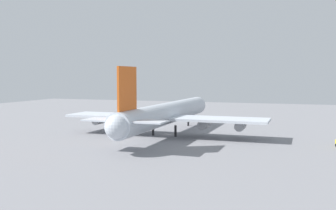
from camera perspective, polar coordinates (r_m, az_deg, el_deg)
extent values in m
plane|color=gray|center=(118.62, 0.00, -4.32)|extent=(295.37, 295.37, 0.00)
cylinder|color=silver|center=(117.82, 0.00, -1.19)|extent=(68.00, 6.39, 6.39)
sphere|color=silver|center=(150.21, 4.30, -0.02)|extent=(6.26, 6.26, 6.26)
sphere|color=silver|center=(86.68, -7.49, -3.19)|extent=(5.43, 5.43, 5.43)
cube|color=#D85919|center=(90.89, -5.99, 2.42)|extent=(9.52, 0.50, 10.22)
cube|color=silver|center=(88.12, -3.33, -2.41)|extent=(6.12, 9.58, 0.36)
cube|color=silver|center=(92.51, -9.16, -2.14)|extent=(6.12, 9.58, 0.36)
cube|color=silver|center=(110.33, 7.30, -2.09)|extent=(11.56, 28.24, 0.70)
cube|color=silver|center=(121.11, -7.72, -1.53)|extent=(11.56, 28.24, 0.70)
cylinder|color=gray|center=(112.45, 5.28, -2.83)|extent=(5.11, 2.68, 2.68)
cylinder|color=gray|center=(110.40, 10.56, -3.01)|extent=(5.11, 2.68, 2.68)
cylinder|color=gray|center=(120.34, -5.69, -2.36)|extent=(5.11, 2.68, 2.68)
cylinder|color=gray|center=(125.10, -10.04, -2.16)|extent=(5.11, 2.68, 2.68)
cylinder|color=black|center=(138.94, 2.98, -2.38)|extent=(0.70, 0.70, 3.32)
cylinder|color=black|center=(114.07, 1.10, -3.82)|extent=(0.70, 0.70, 3.32)
cylinder|color=black|center=(116.44, -2.19, -3.66)|extent=(0.70, 0.70, 3.32)
cone|color=orange|center=(149.54, 4.98, -2.43)|extent=(0.47, 0.47, 0.67)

